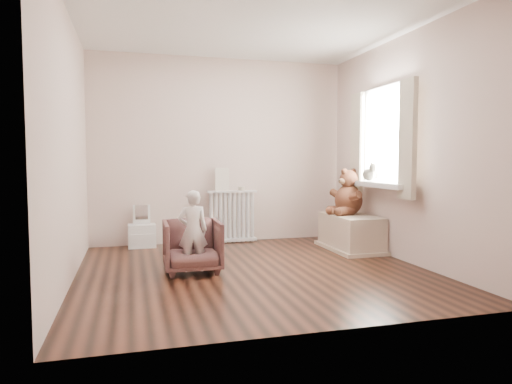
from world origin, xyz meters
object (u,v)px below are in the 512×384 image
object	(u,v)px
child	(193,231)
toy_bench	(351,234)
toy_vanity	(142,227)
armchair	(192,246)
radiator	(232,215)
teddy_bear	(349,198)
plush_cat	(370,173)

from	to	relation	value
child	toy_bench	size ratio (longest dim) A/B	0.87
toy_vanity	toy_bench	world-z (taller)	toy_vanity
toy_vanity	armchair	bearing A→B (deg)	-72.81
radiator	toy_bench	xyz separation A→B (m)	(1.38, -0.92, -0.19)
toy_vanity	teddy_bear	world-z (taller)	teddy_bear
radiator	plush_cat	xyz separation A→B (m)	(1.52, -1.14, 0.61)
toy_vanity	armchair	xyz separation A→B (m)	(0.47, -1.53, -0.00)
plush_cat	child	bearing A→B (deg)	-171.58
radiator	toy_vanity	distance (m)	1.25
toy_bench	radiator	bearing A→B (deg)	146.43
radiator	armchair	world-z (taller)	radiator
radiator	toy_vanity	bearing A→B (deg)	-178.62
toy_vanity	armchair	size ratio (longest dim) A/B	0.94
armchair	plush_cat	size ratio (longest dim) A/B	2.16
armchair	teddy_bear	distance (m)	2.32
armchair	child	world-z (taller)	child
child	radiator	bearing A→B (deg)	-114.27
child	teddy_bear	bearing A→B (deg)	-158.88
plush_cat	toy_bench	bearing A→B (deg)	119.35
toy_bench	teddy_bear	distance (m)	0.48
radiator	armchair	distance (m)	1.75
teddy_bear	radiator	bearing A→B (deg)	135.48
radiator	child	world-z (taller)	child
toy_bench	teddy_bear	xyz separation A→B (m)	(0.01, 0.09, 0.47)
toy_bench	child	bearing A→B (deg)	-162.11
teddy_bear	armchair	bearing A→B (deg)	-174.95
child	plush_cat	distance (m)	2.41
child	plush_cat	world-z (taller)	plush_cat
teddy_bear	toy_bench	bearing A→B (deg)	-108.83
child	teddy_bear	size ratio (longest dim) A/B	1.41
teddy_bear	toy_vanity	bearing A→B (deg)	149.40
radiator	teddy_bear	distance (m)	1.65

